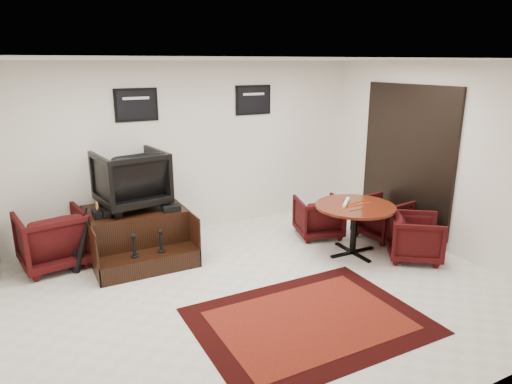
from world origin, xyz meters
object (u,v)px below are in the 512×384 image
(shine_chair, at_px, (131,176))
(table_chair_back, at_px, (319,215))
(table_chair_corner, at_px, (415,235))
(armchair_side, at_px, (52,236))
(meeting_table, at_px, (355,211))
(table_chair_window, at_px, (383,216))
(shine_podium, at_px, (137,235))

(shine_chair, distance_m, table_chair_back, 3.04)
(table_chair_corner, bearing_deg, armchair_side, 101.80)
(meeting_table, xyz_separation_m, table_chair_window, (0.85, 0.31, -0.30))
(shine_chair, relative_size, table_chair_corner, 1.29)
(shine_chair, xyz_separation_m, table_chair_back, (2.83, -0.72, -0.82))
(table_chair_window, relative_size, table_chair_corner, 1.00)
(armchair_side, height_order, table_chair_window, armchair_side)
(table_chair_back, bearing_deg, table_chair_corner, 133.05)
(table_chair_back, relative_size, table_chair_corner, 0.99)
(shine_podium, relative_size, table_chair_window, 1.94)
(armchair_side, height_order, meeting_table, armchair_side)
(table_chair_window, bearing_deg, meeting_table, 103.16)
(shine_chair, distance_m, armchair_side, 1.35)
(shine_podium, bearing_deg, table_chair_corner, -29.32)
(table_chair_back, bearing_deg, shine_chair, 2.33)
(table_chair_corner, bearing_deg, shine_chair, 95.68)
(shine_chair, relative_size, meeting_table, 0.81)
(shine_chair, bearing_deg, table_chair_corner, 141.34)
(shine_podium, height_order, meeting_table, meeting_table)
(table_chair_back, xyz_separation_m, table_chair_corner, (0.70, -1.41, 0.00))
(shine_podium, distance_m, table_chair_corner, 4.06)
(shine_podium, distance_m, armchair_side, 1.15)
(shine_podium, bearing_deg, table_chair_back, -11.46)
(table_chair_corner, bearing_deg, table_chair_window, 24.68)
(armchair_side, xyz_separation_m, table_chair_corner, (4.66, -2.17, -0.08))
(armchair_side, xyz_separation_m, table_chair_window, (4.85, -1.29, -0.08))
(armchair_side, bearing_deg, shine_chair, 169.02)
(armchair_side, height_order, table_chair_corner, armchair_side)
(armchair_side, bearing_deg, table_chair_corner, 146.03)
(shine_chair, bearing_deg, meeting_table, 143.92)
(shine_podium, height_order, armchair_side, armchair_side)
(shine_podium, bearing_deg, armchair_side, 170.81)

